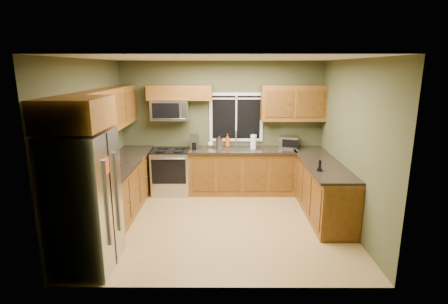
{
  "coord_description": "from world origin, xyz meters",
  "views": [
    {
      "loc": [
        0.07,
        -5.48,
        2.57
      ],
      "look_at": [
        0.05,
        0.35,
        1.15
      ],
      "focal_mm": 28.0,
      "sensor_mm": 36.0,
      "label": 1
    }
  ],
  "objects_px": {
    "soap_bottle_c": "(210,143)",
    "toaster_oven": "(289,142)",
    "coffee_maker": "(194,142)",
    "paper_towel_roll": "(253,142)",
    "microwave": "(170,110)",
    "soap_bottle_b": "(253,143)",
    "range": "(171,171)",
    "kettle": "(219,143)",
    "cordless_phone": "(320,168)",
    "refrigerator": "(84,201)",
    "soap_bottle_a": "(228,140)"
  },
  "relations": [
    {
      "from": "refrigerator",
      "to": "microwave",
      "type": "bearing_deg",
      "value": 76.66
    },
    {
      "from": "microwave",
      "to": "refrigerator",
      "type": "bearing_deg",
      "value": -103.34
    },
    {
      "from": "coffee_maker",
      "to": "soap_bottle_c",
      "type": "bearing_deg",
      "value": 35.13
    },
    {
      "from": "toaster_oven",
      "to": "kettle",
      "type": "xyz_separation_m",
      "value": [
        -1.44,
        -0.11,
        0.01
      ]
    },
    {
      "from": "coffee_maker",
      "to": "soap_bottle_b",
      "type": "bearing_deg",
      "value": 10.59
    },
    {
      "from": "soap_bottle_a",
      "to": "soap_bottle_c",
      "type": "distance_m",
      "value": 0.36
    },
    {
      "from": "range",
      "to": "microwave",
      "type": "bearing_deg",
      "value": 90.02
    },
    {
      "from": "microwave",
      "to": "soap_bottle_b",
      "type": "relative_size",
      "value": 4.37
    },
    {
      "from": "range",
      "to": "microwave",
      "type": "distance_m",
      "value": 1.27
    },
    {
      "from": "coffee_maker",
      "to": "cordless_phone",
      "type": "height_order",
      "value": "coffee_maker"
    },
    {
      "from": "range",
      "to": "soap_bottle_a",
      "type": "xyz_separation_m",
      "value": [
        1.17,
        0.23,
        0.6
      ]
    },
    {
      "from": "kettle",
      "to": "soap_bottle_c",
      "type": "distance_m",
      "value": 0.29
    },
    {
      "from": "cordless_phone",
      "to": "coffee_maker",
      "type": "bearing_deg",
      "value": 144.37
    },
    {
      "from": "paper_towel_roll",
      "to": "cordless_phone",
      "type": "relative_size",
      "value": 1.77
    },
    {
      "from": "kettle",
      "to": "cordless_phone",
      "type": "distance_m",
      "value": 2.27
    },
    {
      "from": "range",
      "to": "microwave",
      "type": "height_order",
      "value": "microwave"
    },
    {
      "from": "microwave",
      "to": "soap_bottle_b",
      "type": "height_order",
      "value": "microwave"
    },
    {
      "from": "microwave",
      "to": "paper_towel_roll",
      "type": "bearing_deg",
      "value": -2.77
    },
    {
      "from": "kettle",
      "to": "microwave",
      "type": "bearing_deg",
      "value": 173.31
    },
    {
      "from": "paper_towel_roll",
      "to": "soap_bottle_a",
      "type": "bearing_deg",
      "value": 161.58
    },
    {
      "from": "soap_bottle_b",
      "to": "soap_bottle_c",
      "type": "xyz_separation_m",
      "value": [
        -0.89,
        0.0,
        -0.01
      ]
    },
    {
      "from": "paper_towel_roll",
      "to": "soap_bottle_c",
      "type": "height_order",
      "value": "paper_towel_roll"
    },
    {
      "from": "paper_towel_roll",
      "to": "soap_bottle_c",
      "type": "bearing_deg",
      "value": 168.78
    },
    {
      "from": "soap_bottle_a",
      "to": "cordless_phone",
      "type": "relative_size",
      "value": 1.49
    },
    {
      "from": "microwave",
      "to": "kettle",
      "type": "height_order",
      "value": "microwave"
    },
    {
      "from": "microwave",
      "to": "kettle",
      "type": "bearing_deg",
      "value": -6.69
    },
    {
      "from": "soap_bottle_a",
      "to": "toaster_oven",
      "type": "bearing_deg",
      "value": -4.67
    },
    {
      "from": "soap_bottle_a",
      "to": "cordless_phone",
      "type": "distance_m",
      "value": 2.31
    },
    {
      "from": "soap_bottle_c",
      "to": "toaster_oven",
      "type": "bearing_deg",
      "value": -3.65
    },
    {
      "from": "soap_bottle_c",
      "to": "range",
      "type": "bearing_deg",
      "value": -164.13
    },
    {
      "from": "coffee_maker",
      "to": "paper_towel_roll",
      "type": "bearing_deg",
      "value": 2.32
    },
    {
      "from": "range",
      "to": "coffee_maker",
      "type": "height_order",
      "value": "coffee_maker"
    },
    {
      "from": "cordless_phone",
      "to": "toaster_oven",
      "type": "bearing_deg",
      "value": 96.94
    },
    {
      "from": "range",
      "to": "coffee_maker",
      "type": "bearing_deg",
      "value": 0.57
    },
    {
      "from": "range",
      "to": "toaster_oven",
      "type": "relative_size",
      "value": 2.07
    },
    {
      "from": "coffee_maker",
      "to": "kettle",
      "type": "height_order",
      "value": "coffee_maker"
    },
    {
      "from": "paper_towel_roll",
      "to": "soap_bottle_c",
      "type": "xyz_separation_m",
      "value": [
        -0.89,
        0.18,
        -0.06
      ]
    },
    {
      "from": "paper_towel_roll",
      "to": "soap_bottle_b",
      "type": "relative_size",
      "value": 1.81
    },
    {
      "from": "paper_towel_roll",
      "to": "soap_bottle_c",
      "type": "relative_size",
      "value": 2.02
    },
    {
      "from": "refrigerator",
      "to": "toaster_oven",
      "type": "distance_m",
      "value": 4.27
    },
    {
      "from": "toaster_oven",
      "to": "kettle",
      "type": "bearing_deg",
      "value": -175.74
    },
    {
      "from": "refrigerator",
      "to": "soap_bottle_c",
      "type": "relative_size",
      "value": 11.58
    },
    {
      "from": "refrigerator",
      "to": "range",
      "type": "xyz_separation_m",
      "value": [
        0.69,
        2.77,
        -0.43
      ]
    },
    {
      "from": "refrigerator",
      "to": "soap_bottle_b",
      "type": "bearing_deg",
      "value": 51.51
    },
    {
      "from": "microwave",
      "to": "soap_bottle_c",
      "type": "height_order",
      "value": "microwave"
    },
    {
      "from": "toaster_oven",
      "to": "coffee_maker",
      "type": "relative_size",
      "value": 1.55
    },
    {
      "from": "range",
      "to": "paper_towel_roll",
      "type": "distance_m",
      "value": 1.81
    },
    {
      "from": "coffee_maker",
      "to": "soap_bottle_b",
      "type": "distance_m",
      "value": 1.23
    },
    {
      "from": "refrigerator",
      "to": "coffee_maker",
      "type": "bearing_deg",
      "value": 66.98
    },
    {
      "from": "microwave",
      "to": "toaster_oven",
      "type": "height_order",
      "value": "microwave"
    }
  ]
}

